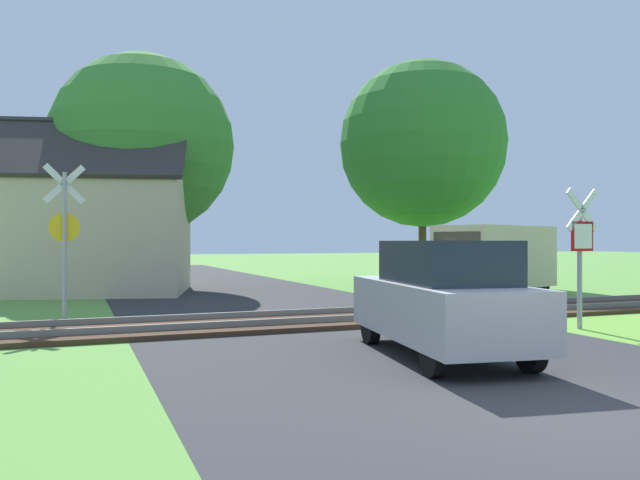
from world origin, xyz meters
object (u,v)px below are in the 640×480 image
(crossing_sign_far, at_px, (64,230))
(house, at_px, (93,232))
(tree_center, at_px, (143,145))
(stop_sign_near, at_px, (581,247))
(tree_right, at_px, (422,144))
(mail_truck, at_px, (493,258))
(parked_car, at_px, (442,299))

(crossing_sign_far, xyz_separation_m, house, (0.79, 8.07, 0.08))
(tree_center, bearing_deg, stop_sign_near, -63.85)
(tree_right, bearing_deg, tree_center, 173.30)
(tree_right, bearing_deg, house, -179.53)
(mail_truck, distance_m, parked_car, 10.33)
(mail_truck, bearing_deg, stop_sign_near, 136.33)
(house, height_order, mail_truck, house)
(stop_sign_near, distance_m, mail_truck, 6.73)
(mail_truck, bearing_deg, tree_center, 28.18)
(crossing_sign_far, height_order, tree_right, tree_right)
(tree_right, xyz_separation_m, parked_car, (-8.44, -14.67, -4.97))
(stop_sign_near, distance_m, tree_center, 16.52)
(tree_right, height_order, parked_car, tree_right)
(stop_sign_near, relative_size, tree_right, 0.30)
(house, xyz_separation_m, mail_truck, (11.44, -6.80, -0.86))
(stop_sign_near, distance_m, crossing_sign_far, 10.88)
(tree_right, bearing_deg, stop_sign_near, -107.70)
(stop_sign_near, xyz_separation_m, mail_truck, (2.55, 6.22, -0.42))
(stop_sign_near, height_order, tree_right, tree_right)
(tree_right, bearing_deg, mail_truck, -103.33)
(crossing_sign_far, relative_size, tree_right, 0.37)
(tree_right, relative_size, tree_center, 1.07)
(stop_sign_near, distance_m, tree_right, 14.40)
(crossing_sign_far, distance_m, parked_car, 8.55)
(crossing_sign_far, bearing_deg, house, 79.02)
(stop_sign_near, relative_size, parked_car, 0.67)
(house, bearing_deg, parked_car, -58.01)
(crossing_sign_far, relative_size, house, 0.45)
(tree_right, relative_size, parked_car, 2.23)
(tree_center, distance_m, mail_truck, 13.34)
(stop_sign_near, relative_size, mail_truck, 0.54)
(house, bearing_deg, crossing_sign_far, -81.28)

